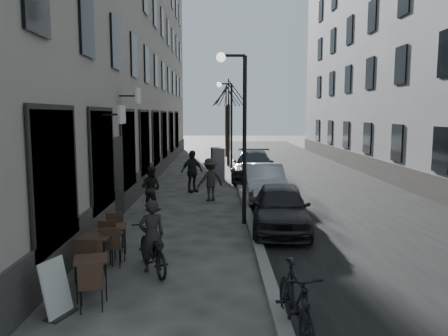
{
  "coord_description": "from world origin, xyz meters",
  "views": [
    {
      "loc": [
        -0.81,
        -6.95,
        3.32
      ],
      "look_at": [
        -0.62,
        5.27,
        1.8
      ],
      "focal_mm": 35.0,
      "sensor_mm": 36.0,
      "label": 1
    }
  ],
  "objects_px": {
    "bistro_set_c": "(113,239)",
    "streetlamp_far": "(228,117)",
    "sign_board": "(57,293)",
    "pedestrian_near": "(151,188)",
    "car_near": "(281,207)",
    "tree_far": "(226,96)",
    "car_far": "(253,166)",
    "moped": "(296,302)",
    "bistro_set_b": "(96,250)",
    "car_mid": "(264,182)",
    "tree_near": "(228,92)",
    "bicycle": "(152,249)",
    "streetlamp_near": "(239,119)",
    "pedestrian_mid": "(210,180)",
    "pedestrian_far": "(192,171)",
    "bistro_set_a": "(92,273)",
    "utility_cabinet": "(218,164)"
  },
  "relations": [
    {
      "from": "pedestrian_far",
      "to": "moped",
      "type": "bearing_deg",
      "value": -117.24
    },
    {
      "from": "pedestrian_near",
      "to": "car_far",
      "type": "xyz_separation_m",
      "value": [
        4.11,
        6.91,
        -0.04
      ]
    },
    {
      "from": "tree_near",
      "to": "bistro_set_a",
      "type": "distance_m",
      "value": 20.94
    },
    {
      "from": "car_near",
      "to": "moped",
      "type": "relative_size",
      "value": 2.11
    },
    {
      "from": "bistro_set_c",
      "to": "bicycle",
      "type": "distance_m",
      "value": 1.32
    },
    {
      "from": "streetlamp_near",
      "to": "bistro_set_c",
      "type": "distance_m",
      "value": 5.14
    },
    {
      "from": "bistro_set_c",
      "to": "car_mid",
      "type": "distance_m",
      "value": 8.11
    },
    {
      "from": "moped",
      "to": "sign_board",
      "type": "bearing_deg",
      "value": 162.84
    },
    {
      "from": "car_far",
      "to": "utility_cabinet",
      "type": "bearing_deg",
      "value": -178.13
    },
    {
      "from": "sign_board",
      "to": "pedestrian_near",
      "type": "relative_size",
      "value": 0.62
    },
    {
      "from": "moped",
      "to": "bistro_set_b",
      "type": "bearing_deg",
      "value": 136.74
    },
    {
      "from": "tree_near",
      "to": "bistro_set_c",
      "type": "relative_size",
      "value": 3.65
    },
    {
      "from": "pedestrian_near",
      "to": "car_mid",
      "type": "xyz_separation_m",
      "value": [
        4.11,
        1.84,
        -0.08
      ]
    },
    {
      "from": "bistro_set_a",
      "to": "moped",
      "type": "xyz_separation_m",
      "value": [
        3.45,
        -1.51,
        0.11
      ]
    },
    {
      "from": "streetlamp_near",
      "to": "tree_near",
      "type": "height_order",
      "value": "tree_near"
    },
    {
      "from": "streetlamp_near",
      "to": "bistro_set_b",
      "type": "xyz_separation_m",
      "value": [
        -3.21,
        -3.95,
        -2.7
      ]
    },
    {
      "from": "bistro_set_b",
      "to": "bicycle",
      "type": "relative_size",
      "value": 0.86
    },
    {
      "from": "streetlamp_near",
      "to": "car_mid",
      "type": "height_order",
      "value": "streetlamp_near"
    },
    {
      "from": "tree_far",
      "to": "pedestrian_mid",
      "type": "xyz_separation_m",
      "value": [
        -0.99,
        -17.46,
        -3.84
      ]
    },
    {
      "from": "pedestrian_mid",
      "to": "bistro_set_c",
      "type": "bearing_deg",
      "value": 44.51
    },
    {
      "from": "bistro_set_c",
      "to": "pedestrian_mid",
      "type": "xyz_separation_m",
      "value": [
        2.13,
        6.68,
        0.36
      ]
    },
    {
      "from": "car_mid",
      "to": "bistro_set_a",
      "type": "bearing_deg",
      "value": -114.11
    },
    {
      "from": "tree_far",
      "to": "car_far",
      "type": "height_order",
      "value": "tree_far"
    },
    {
      "from": "streetlamp_near",
      "to": "tree_near",
      "type": "bearing_deg",
      "value": 89.72
    },
    {
      "from": "pedestrian_mid",
      "to": "car_mid",
      "type": "bearing_deg",
      "value": 159.09
    },
    {
      "from": "tree_near",
      "to": "bicycle",
      "type": "bearing_deg",
      "value": -96.31
    },
    {
      "from": "bistro_set_c",
      "to": "bicycle",
      "type": "height_order",
      "value": "bicycle"
    },
    {
      "from": "car_far",
      "to": "bistro_set_a",
      "type": "bearing_deg",
      "value": -100.58
    },
    {
      "from": "pedestrian_near",
      "to": "moped",
      "type": "bearing_deg",
      "value": 132.54
    },
    {
      "from": "tree_near",
      "to": "bicycle",
      "type": "height_order",
      "value": "tree_near"
    },
    {
      "from": "pedestrian_mid",
      "to": "moped",
      "type": "height_order",
      "value": "pedestrian_mid"
    },
    {
      "from": "bistro_set_c",
      "to": "moped",
      "type": "relative_size",
      "value": 0.84
    },
    {
      "from": "streetlamp_near",
      "to": "bistro_set_a",
      "type": "distance_m",
      "value": 6.63
    },
    {
      "from": "utility_cabinet",
      "to": "car_near",
      "type": "relative_size",
      "value": 0.41
    },
    {
      "from": "tree_near",
      "to": "bistro_set_c",
      "type": "bearing_deg",
      "value": -99.76
    },
    {
      "from": "car_near",
      "to": "car_far",
      "type": "relative_size",
      "value": 0.79
    },
    {
      "from": "tree_far",
      "to": "tree_near",
      "type": "bearing_deg",
      "value": -90.0
    },
    {
      "from": "sign_board",
      "to": "car_mid",
      "type": "distance_m",
      "value": 10.8
    },
    {
      "from": "car_far",
      "to": "tree_near",
      "type": "bearing_deg",
      "value": 105.72
    },
    {
      "from": "streetlamp_near",
      "to": "pedestrian_near",
      "type": "xyz_separation_m",
      "value": [
        -2.94,
        1.96,
        -2.39
      ]
    },
    {
      "from": "pedestrian_mid",
      "to": "car_mid",
      "type": "xyz_separation_m",
      "value": [
        2.09,
        0.25,
        -0.14
      ]
    },
    {
      "from": "bistro_set_c",
      "to": "streetlamp_far",
      "type": "bearing_deg",
      "value": 69.13
    },
    {
      "from": "bistro_set_b",
      "to": "pedestrian_far",
      "type": "xyz_separation_m",
      "value": [
        1.49,
        9.35,
        0.44
      ]
    },
    {
      "from": "car_mid",
      "to": "car_far",
      "type": "distance_m",
      "value": 5.08
    },
    {
      "from": "car_far",
      "to": "pedestrian_near",
      "type": "bearing_deg",
      "value": -115.2
    },
    {
      "from": "tree_far",
      "to": "car_mid",
      "type": "relative_size",
      "value": 1.37
    },
    {
      "from": "sign_board",
      "to": "car_near",
      "type": "height_order",
      "value": "car_near"
    },
    {
      "from": "bicycle",
      "to": "car_mid",
      "type": "relative_size",
      "value": 0.43
    },
    {
      "from": "utility_cabinet",
      "to": "bicycle",
      "type": "height_order",
      "value": "utility_cabinet"
    },
    {
      "from": "tree_far",
      "to": "sign_board",
      "type": "distance_m",
      "value": 27.58
    }
  ]
}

